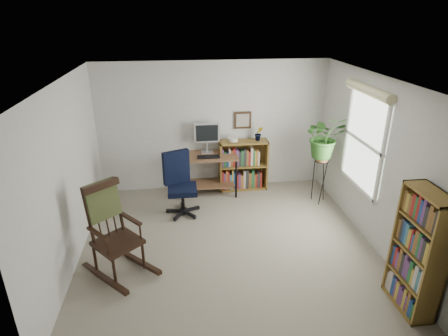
{
  "coord_description": "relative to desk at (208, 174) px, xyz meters",
  "views": [
    {
      "loc": [
        -0.63,
        -4.63,
        3.21
      ],
      "look_at": [
        0.0,
        0.4,
        1.05
      ],
      "focal_mm": 30.0,
      "sensor_mm": 36.0,
      "label": 1
    }
  ],
  "objects": [
    {
      "name": "floor",
      "position": [
        0.13,
        -1.7,
        -0.38
      ],
      "size": [
        4.2,
        4.0,
        0.0
      ],
      "primitive_type": "cube",
      "color": "gray",
      "rests_on": "ground"
    },
    {
      "name": "ceiling",
      "position": [
        0.13,
        -1.7,
        2.02
      ],
      "size": [
        4.2,
        4.0,
        0.0
      ],
      "primitive_type": "cube",
      "color": "silver",
      "rests_on": "ground"
    },
    {
      "name": "wall_back",
      "position": [
        0.13,
        0.3,
        0.82
      ],
      "size": [
        4.2,
        0.0,
        2.4
      ],
      "primitive_type": "cube",
      "color": "beige",
      "rests_on": "ground"
    },
    {
      "name": "wall_front",
      "position": [
        0.13,
        -3.7,
        0.82
      ],
      "size": [
        4.2,
        0.0,
        2.4
      ],
      "primitive_type": "cube",
      "color": "beige",
      "rests_on": "ground"
    },
    {
      "name": "wall_left",
      "position": [
        -1.97,
        -1.7,
        0.82
      ],
      "size": [
        0.0,
        4.0,
        2.4
      ],
      "primitive_type": "cube",
      "color": "beige",
      "rests_on": "ground"
    },
    {
      "name": "wall_right",
      "position": [
        2.23,
        -1.7,
        0.82
      ],
      "size": [
        0.0,
        4.0,
        2.4
      ],
      "primitive_type": "cube",
      "color": "beige",
      "rests_on": "ground"
    },
    {
      "name": "window",
      "position": [
        2.19,
        -1.4,
        1.02
      ],
      "size": [
        0.12,
        1.2,
        1.5
      ],
      "primitive_type": null,
      "color": "white",
      "rests_on": "wall_right"
    },
    {
      "name": "desk",
      "position": [
        0.0,
        0.0,
        0.0
      ],
      "size": [
        1.06,
        0.58,
        0.76
      ],
      "primitive_type": null,
      "color": "brown",
      "rests_on": "floor"
    },
    {
      "name": "monitor",
      "position": [
        0.0,
        0.14,
        0.66
      ],
      "size": [
        0.46,
        0.16,
        0.56
      ],
      "primitive_type": null,
      "color": "silver",
      "rests_on": "desk"
    },
    {
      "name": "keyboard",
      "position": [
        0.0,
        -0.12,
        0.39
      ],
      "size": [
        0.4,
        0.15,
        0.02
      ],
      "primitive_type": "cube",
      "color": "black",
      "rests_on": "desk"
    },
    {
      "name": "office_chair",
      "position": [
        -0.49,
        -0.73,
        0.16
      ],
      "size": [
        0.77,
        0.77,
        1.08
      ],
      "primitive_type": null,
      "rotation": [
        0.0,
        0.0,
        0.4
      ],
      "color": "black",
      "rests_on": "floor"
    },
    {
      "name": "rocking_chair",
      "position": [
        -1.35,
        -2.16,
        0.25
      ],
      "size": [
        1.2,
        1.24,
        1.26
      ],
      "primitive_type": null,
      "rotation": [
        0.0,
        0.0,
        0.71
      ],
      "color": "black",
      "rests_on": "floor"
    },
    {
      "name": "low_bookshelf",
      "position": [
        0.68,
        0.12,
        0.1
      ],
      "size": [
        0.91,
        0.3,
        0.96
      ],
      "primitive_type": null,
      "color": "brown",
      "rests_on": "floor"
    },
    {
      "name": "tall_bookshelf",
      "position": [
        2.05,
        -3.2,
        0.36
      ],
      "size": [
        0.28,
        0.65,
        1.48
      ],
      "primitive_type": null,
      "color": "brown",
      "rests_on": "floor"
    },
    {
      "name": "plant_stand",
      "position": [
        1.93,
        -0.59,
        0.08
      ],
      "size": [
        0.28,
        0.28,
        0.92
      ],
      "primitive_type": null,
      "rotation": [
        0.0,
        0.0,
        0.11
      ],
      "color": "black",
      "rests_on": "floor"
    },
    {
      "name": "spider_plant",
      "position": [
        1.93,
        -0.59,
        1.2
      ],
      "size": [
        1.69,
        1.88,
        1.46
      ],
      "primitive_type": "imported",
      "color": "#2C5F21",
      "rests_on": "plant_stand"
    },
    {
      "name": "potted_plant_small",
      "position": [
        0.96,
        0.13,
        0.63
      ],
      "size": [
        0.13,
        0.24,
        0.11
      ],
      "primitive_type": "imported",
      "color": "#2C5F21",
      "rests_on": "low_bookshelf"
    },
    {
      "name": "framed_picture",
      "position": [
        0.68,
        0.27,
        0.93
      ],
      "size": [
        0.32,
        0.04,
        0.32
      ],
      "primitive_type": null,
      "color": "black",
      "rests_on": "wall_back"
    }
  ]
}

